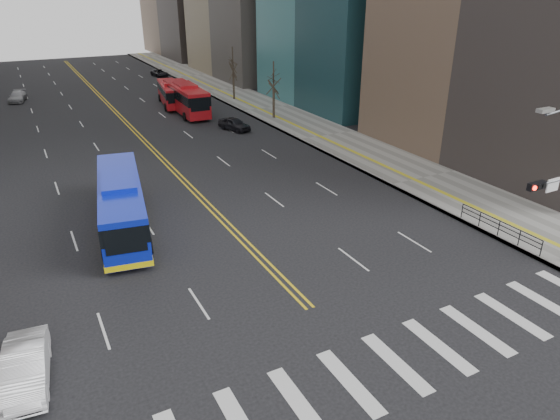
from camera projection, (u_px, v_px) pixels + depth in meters
The scene contains 13 objects.
ground at pixel (373, 372), 20.44m from camera, with size 220.00×220.00×0.00m, color black.
sidewalk_right at pixel (266, 108), 64.13m from camera, with size 7.00×130.00×0.15m, color slate.
crosswalk at pixel (373, 372), 20.43m from camera, with size 26.70×4.00×0.01m.
centerline at pixel (112, 108), 64.75m from camera, with size 0.55×100.00×0.01m.
pedestrian_railing at pixel (499, 226), 31.03m from camera, with size 0.06×6.06×1.02m.
street_trees at pixel (65, 107), 43.21m from camera, with size 35.20×47.20×7.60m.
blue_bus at pixel (121, 202), 31.77m from camera, with size 4.56×12.49×3.56m.
red_bus_near at pixel (186, 97), 61.22m from camera, with size 3.19×11.62×3.65m.
red_bus_far at pixel (170, 92), 65.30m from camera, with size 3.72×9.93×3.12m.
car_white at pixel (26, 367), 19.63m from camera, with size 1.58×4.52×1.49m, color silver.
car_dark_mid at pixel (234, 124), 54.42m from camera, with size 1.63×4.06×1.38m, color black.
car_silver at pixel (18, 96), 68.06m from camera, with size 1.88×4.62×1.34m, color gray.
car_dark_far at pixel (160, 73), 86.82m from camera, with size 1.97×4.27×1.19m, color black.
Camera 1 is at (-10.83, -12.26, 14.47)m, focal length 32.00 mm.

